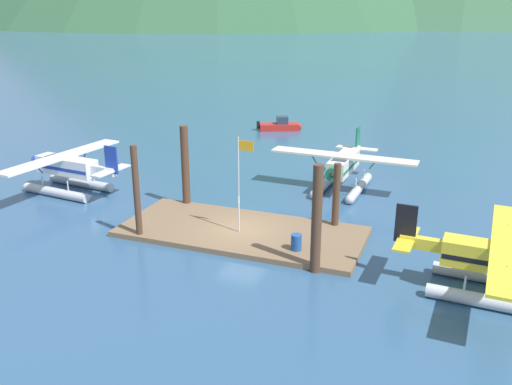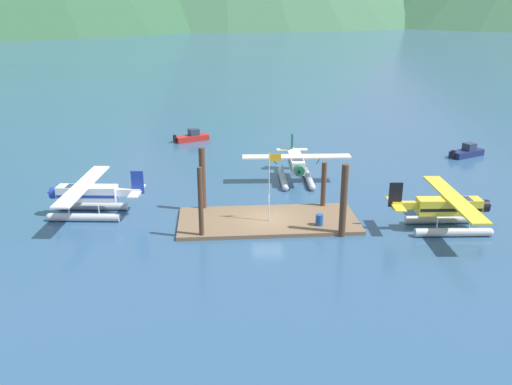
{
  "view_description": "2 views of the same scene",
  "coord_description": "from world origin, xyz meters",
  "px_view_note": "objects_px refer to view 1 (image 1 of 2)",
  "views": [
    {
      "loc": [
        11.26,
        -27.08,
        12.63
      ],
      "look_at": [
        0.48,
        1.11,
        2.27
      ],
      "focal_mm": 38.13,
      "sensor_mm": 36.0,
      "label": 1
    },
    {
      "loc": [
        -4.09,
        -39.44,
        16.48
      ],
      "look_at": [
        -0.7,
        3.24,
        1.4
      ],
      "focal_mm": 37.8,
      "sensor_mm": 36.0,
      "label": 2
    }
  ],
  "objects_px": {
    "seaplane_white_port_fwd": "(67,171)",
    "boat_red_open_north": "(281,126)",
    "flagpole": "(241,174)",
    "seaplane_yellow_stbd_aft": "(498,265)",
    "fuel_drum": "(296,242)",
    "seaplane_cream_bow_right": "(343,169)"
  },
  "relations": [
    {
      "from": "seaplane_white_port_fwd",
      "to": "seaplane_yellow_stbd_aft",
      "type": "bearing_deg",
      "value": -10.53
    },
    {
      "from": "fuel_drum",
      "to": "seaplane_cream_bow_right",
      "type": "relative_size",
      "value": 0.08
    },
    {
      "from": "seaplane_yellow_stbd_aft",
      "to": "boat_red_open_north",
      "type": "xyz_separation_m",
      "value": [
        -20.38,
        30.18,
        -1.09
      ]
    },
    {
      "from": "flagpole",
      "to": "seaplane_white_port_fwd",
      "type": "height_order",
      "value": "flagpole"
    },
    {
      "from": "flagpole",
      "to": "fuel_drum",
      "type": "height_order",
      "value": "flagpole"
    },
    {
      "from": "flagpole",
      "to": "seaplane_yellow_stbd_aft",
      "type": "bearing_deg",
      "value": -9.08
    },
    {
      "from": "flagpole",
      "to": "fuel_drum",
      "type": "xyz_separation_m",
      "value": [
        3.66,
        -1.18,
        -3.07
      ]
    },
    {
      "from": "flagpole",
      "to": "seaplane_white_port_fwd",
      "type": "relative_size",
      "value": 0.53
    },
    {
      "from": "seaplane_white_port_fwd",
      "to": "boat_red_open_north",
      "type": "relative_size",
      "value": 2.31
    },
    {
      "from": "fuel_drum",
      "to": "seaplane_yellow_stbd_aft",
      "type": "distance_m",
      "value": 9.84
    },
    {
      "from": "seaplane_white_port_fwd",
      "to": "boat_red_open_north",
      "type": "xyz_separation_m",
      "value": [
        7.69,
        24.96,
        -1.09
      ]
    },
    {
      "from": "flagpole",
      "to": "seaplane_yellow_stbd_aft",
      "type": "xyz_separation_m",
      "value": [
        13.42,
        -2.14,
        -2.23
      ]
    },
    {
      "from": "flagpole",
      "to": "seaplane_cream_bow_right",
      "type": "distance_m",
      "value": 11.33
    },
    {
      "from": "seaplane_cream_bow_right",
      "to": "fuel_drum",
      "type": "bearing_deg",
      "value": -89.63
    },
    {
      "from": "seaplane_white_port_fwd",
      "to": "boat_red_open_north",
      "type": "distance_m",
      "value": 26.14
    },
    {
      "from": "fuel_drum",
      "to": "seaplane_white_port_fwd",
      "type": "height_order",
      "value": "seaplane_white_port_fwd"
    },
    {
      "from": "seaplane_white_port_fwd",
      "to": "flagpole",
      "type": "bearing_deg",
      "value": -11.84
    },
    {
      "from": "seaplane_cream_bow_right",
      "to": "flagpole",
      "type": "bearing_deg",
      "value": -108.86
    },
    {
      "from": "boat_red_open_north",
      "to": "seaplane_yellow_stbd_aft",
      "type": "bearing_deg",
      "value": -55.96
    },
    {
      "from": "fuel_drum",
      "to": "boat_red_open_north",
      "type": "height_order",
      "value": "boat_red_open_north"
    },
    {
      "from": "flagpole",
      "to": "seaplane_white_port_fwd",
      "type": "bearing_deg",
      "value": 168.16
    },
    {
      "from": "seaplane_white_port_fwd",
      "to": "seaplane_yellow_stbd_aft",
      "type": "relative_size",
      "value": 1.0
    }
  ]
}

